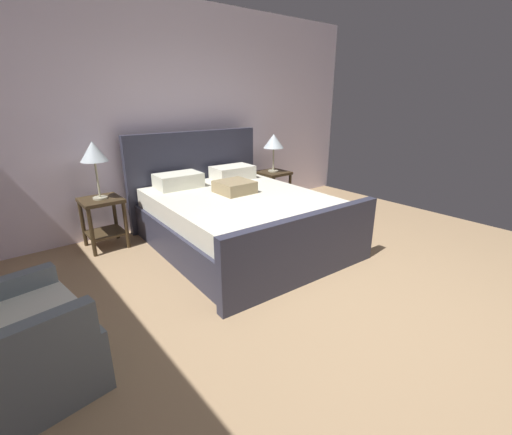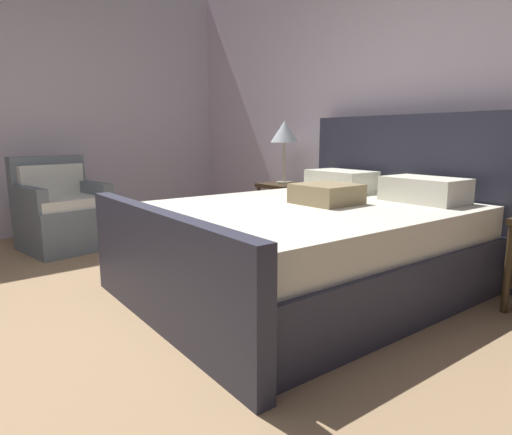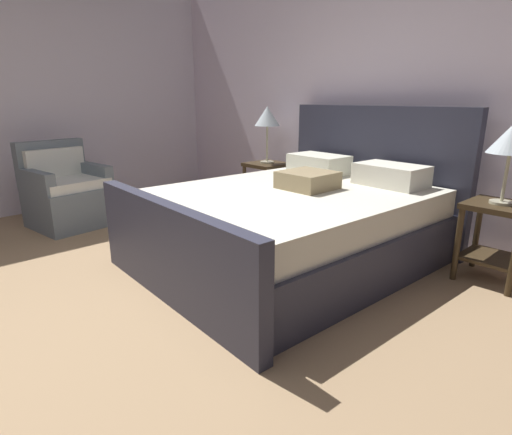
% 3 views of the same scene
% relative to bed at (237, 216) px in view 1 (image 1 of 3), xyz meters
% --- Properties ---
extents(ground_plane, '(6.30, 6.27, 0.02)m').
position_rel_bed_xyz_m(ground_plane, '(-0.05, -1.89, -0.36)').
color(ground_plane, '#A3835F').
extents(wall_back, '(6.42, 0.12, 2.89)m').
position_rel_bed_xyz_m(wall_back, '(-0.05, 1.31, 1.10)').
color(wall_back, silver).
rests_on(wall_back, ground).
extents(bed, '(2.03, 2.42, 1.27)m').
position_rel_bed_xyz_m(bed, '(0.00, 0.00, 0.00)').
color(bed, '#2E3040').
rests_on(bed, ground).
extents(nightstand_right, '(0.44, 0.44, 0.60)m').
position_rel_bed_xyz_m(nightstand_right, '(1.28, 0.79, 0.05)').
color(nightstand_right, '#3A2C19').
rests_on(nightstand_right, ground).
extents(table_lamp_right, '(0.31, 0.31, 0.57)m').
position_rel_bed_xyz_m(table_lamp_right, '(1.28, 0.79, 0.71)').
color(table_lamp_right, '#B7B293').
rests_on(table_lamp_right, nightstand_right).
extents(nightstand_left, '(0.44, 0.44, 0.60)m').
position_rel_bed_xyz_m(nightstand_left, '(-1.28, 0.91, 0.05)').
color(nightstand_left, '#3A2C19').
rests_on(nightstand_left, ground).
extents(table_lamp_left, '(0.29, 0.29, 0.65)m').
position_rel_bed_xyz_m(table_lamp_left, '(-1.28, 0.91, 0.77)').
color(table_lamp_left, '#B7B293').
rests_on(table_lamp_left, nightstand_left).
extents(armchair, '(0.82, 0.81, 0.90)m').
position_rel_bed_xyz_m(armchair, '(-2.38, -1.05, -0.00)').
color(armchair, slate).
rests_on(armchair, ground).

